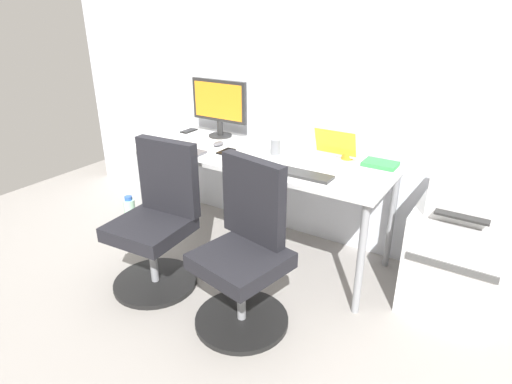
# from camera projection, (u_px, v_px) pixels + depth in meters

# --- Properties ---
(ground_plane) EXTENTS (5.28, 5.28, 0.00)m
(ground_plane) POSITION_uv_depth(u_px,v_px,m) (260.00, 249.00, 3.23)
(ground_plane) COLOR gray
(back_wall) EXTENTS (4.40, 0.04, 2.60)m
(back_wall) POSITION_uv_depth(u_px,v_px,m) (292.00, 65.00, 3.04)
(back_wall) COLOR silver
(back_wall) RESTS_ON ground
(desk) EXTENTS (1.82, 0.70, 0.75)m
(desk) POSITION_uv_depth(u_px,v_px,m) (260.00, 163.00, 2.95)
(desk) COLOR silver
(desk) RESTS_ON ground
(office_chair_left) EXTENTS (0.54, 0.54, 0.94)m
(office_chair_left) POSITION_uv_depth(u_px,v_px,m) (157.00, 223.00, 2.70)
(office_chair_left) COLOR black
(office_chair_left) RESTS_ON ground
(office_chair_right) EXTENTS (0.54, 0.54, 0.94)m
(office_chair_right) POSITION_uv_depth(u_px,v_px,m) (245.00, 254.00, 2.37)
(office_chair_right) COLOR black
(office_chair_right) RESTS_ON ground
(side_cabinet) EXTENTS (0.52, 0.50, 0.62)m
(side_cabinet) POSITION_uv_depth(u_px,v_px,m) (455.00, 260.00, 2.51)
(side_cabinet) COLOR silver
(side_cabinet) RESTS_ON ground
(printer) EXTENTS (0.38, 0.40, 0.24)m
(printer) POSITION_uv_depth(u_px,v_px,m) (470.00, 193.00, 2.34)
(printer) COLOR silver
(printer) RESTS_ON side_cabinet
(water_bottle_on_floor) EXTENTS (0.09, 0.09, 0.31)m
(water_bottle_on_floor) POSITION_uv_depth(u_px,v_px,m) (130.00, 215.00, 3.42)
(water_bottle_on_floor) COLOR #A5D8B2
(water_bottle_on_floor) RESTS_ON ground
(desktop_monitor) EXTENTS (0.48, 0.18, 0.43)m
(desktop_monitor) POSITION_uv_depth(u_px,v_px,m) (219.00, 104.00, 3.23)
(desktop_monitor) COLOR #262626
(desktop_monitor) RESTS_ON desk
(open_laptop) EXTENTS (0.31, 0.29, 0.22)m
(open_laptop) POSITION_uv_depth(u_px,v_px,m) (330.00, 155.00, 2.74)
(open_laptop) COLOR silver
(open_laptop) RESTS_ON desk
(keyboard_by_monitor) EXTENTS (0.34, 0.12, 0.02)m
(keyboard_by_monitor) POSITION_uv_depth(u_px,v_px,m) (183.00, 150.00, 2.98)
(keyboard_by_monitor) COLOR #515156
(keyboard_by_monitor) RESTS_ON desk
(keyboard_by_laptop) EXTENTS (0.34, 0.12, 0.02)m
(keyboard_by_laptop) POSITION_uv_depth(u_px,v_px,m) (305.00, 175.00, 2.55)
(keyboard_by_laptop) COLOR #2D2D2D
(keyboard_by_laptop) RESTS_ON desk
(mouse_by_monitor) EXTENTS (0.06, 0.10, 0.03)m
(mouse_by_monitor) POSITION_uv_depth(u_px,v_px,m) (218.00, 144.00, 3.10)
(mouse_by_monitor) COLOR #515156
(mouse_by_monitor) RESTS_ON desk
(mouse_by_laptop) EXTENTS (0.06, 0.10, 0.03)m
(mouse_by_laptop) POSITION_uv_depth(u_px,v_px,m) (264.00, 170.00, 2.60)
(mouse_by_laptop) COLOR #2D2D2D
(mouse_by_laptop) RESTS_ON desk
(coffee_mug) EXTENTS (0.08, 0.08, 0.09)m
(coffee_mug) POSITION_uv_depth(u_px,v_px,m) (348.00, 152.00, 2.82)
(coffee_mug) COLOR orange
(coffee_mug) RESTS_ON desk
(pen_cup) EXTENTS (0.07, 0.07, 0.10)m
(pen_cup) POSITION_uv_depth(u_px,v_px,m) (275.00, 147.00, 2.91)
(pen_cup) COLOR slate
(pen_cup) RESTS_ON desk
(phone_near_laptop) EXTENTS (0.07, 0.14, 0.01)m
(phone_near_laptop) POSITION_uv_depth(u_px,v_px,m) (226.00, 151.00, 2.97)
(phone_near_laptop) COLOR black
(phone_near_laptop) RESTS_ON desk
(phone_near_monitor) EXTENTS (0.07, 0.14, 0.01)m
(phone_near_monitor) POSITION_uv_depth(u_px,v_px,m) (189.00, 131.00, 3.46)
(phone_near_monitor) COLOR black
(phone_near_monitor) RESTS_ON desk
(notebook) EXTENTS (0.21, 0.15, 0.03)m
(notebook) POSITION_uv_depth(u_px,v_px,m) (380.00, 164.00, 2.71)
(notebook) COLOR green
(notebook) RESTS_ON desk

